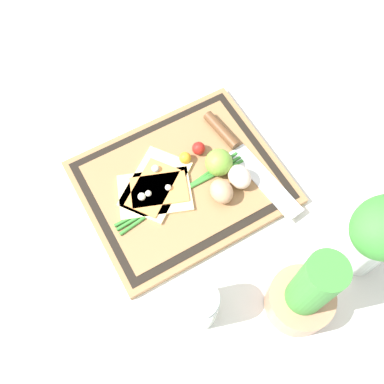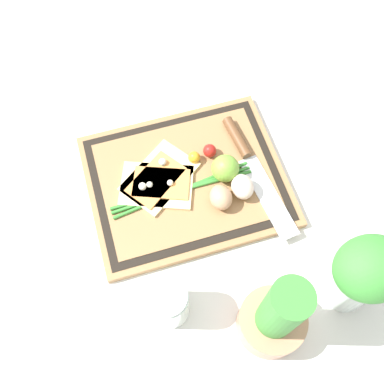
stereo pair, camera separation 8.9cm
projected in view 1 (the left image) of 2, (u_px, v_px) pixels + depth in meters
name	position (u px, v px, depth m)	size (l,w,h in m)	color
ground_plane	(182.00, 184.00, 0.94)	(6.00, 6.00, 0.00)	silver
cutting_board	(182.00, 182.00, 0.93)	(0.40, 0.33, 0.02)	#997047
pizza_slice_near	(155.00, 184.00, 0.91)	(0.18, 0.17, 0.02)	beige
pizza_slice_far	(155.00, 192.00, 0.91)	(0.17, 0.14, 0.02)	beige
knife	(235.00, 146.00, 0.95)	(0.06, 0.29, 0.02)	silver
egg_brown	(222.00, 191.00, 0.89)	(0.04, 0.05, 0.04)	tan
egg_pink	(240.00, 177.00, 0.90)	(0.04, 0.05, 0.04)	beige
lime	(219.00, 162.00, 0.91)	(0.06, 0.06, 0.06)	#70A838
cherry_tomato_red	(199.00, 148.00, 0.94)	(0.03, 0.03, 0.03)	red
cherry_tomato_yellow	(185.00, 158.00, 0.93)	(0.03, 0.03, 0.03)	gold
scallion_bunch	(181.00, 192.00, 0.91)	(0.30, 0.05, 0.01)	#388433
herb_pot	(305.00, 295.00, 0.76)	(0.12, 0.12, 0.23)	#AD7A5B
sauce_jar	(199.00, 306.00, 0.78)	(0.07, 0.07, 0.11)	silver
herb_glass	(379.00, 234.00, 0.76)	(0.12, 0.11, 0.21)	silver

